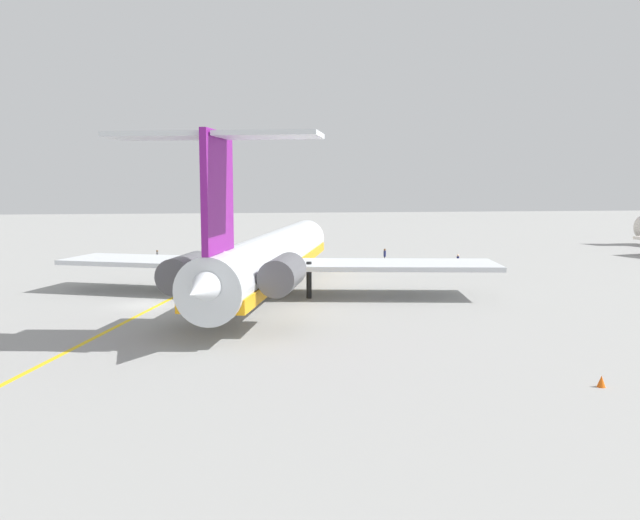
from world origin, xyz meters
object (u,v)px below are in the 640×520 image
Objects in this scene: main_jetliner at (271,257)px; ground_crew_near_tail at (157,255)px; ground_crew_near_nose at (458,260)px; ground_crew_portside at (385,254)px; safety_cone_wingtip at (601,381)px; safety_cone_nose at (169,258)px; safety_cone_tail at (195,260)px.

main_jetliner is 27.73m from ground_crew_near_tail.
ground_crew_portside is at bearing -27.96° from ground_crew_near_nose.
safety_cone_wingtip is (47.29, -1.39, -0.89)m from ground_crew_portside.
ground_crew_near_nose is 3.10× the size of safety_cone_nose.
safety_cone_tail is at bearing -158.05° from safety_cone_wingtip.
ground_crew_portside is at bearing 77.35° from safety_cone_tail.
ground_crew_near_nose is at bearing 69.23° from safety_cone_tail.
ground_crew_near_tail is 3.00× the size of safety_cone_nose.
safety_cone_tail is (-1.02, 4.36, -0.77)m from ground_crew_near_tail.
ground_crew_near_nose reaches higher than safety_cone_tail.
main_jetliner is 24.82× the size of ground_crew_near_nose.
ground_crew_near_nose is at bearing 168.70° from safety_cone_wingtip.
ground_crew_near_nose is 9.15m from ground_crew_portside.
main_jetliner is 76.95× the size of safety_cone_nose.
main_jetliner reaches higher than safety_cone_tail.
ground_crew_portside is 23.07m from safety_cone_tail.
safety_cone_tail is at bearing -7.15° from ground_crew_near_nose.
ground_crew_near_tail is 3.00× the size of safety_cone_tail.
main_jetliner is 25.86m from ground_crew_portside.
main_jetliner reaches higher than safety_cone_wingtip.
ground_crew_near_nose is at bearing 67.36° from safety_cone_nose.
safety_cone_wingtip is at bearing -102.40° from ground_crew_near_tail.
safety_cone_nose is (-7.56, -25.85, -0.89)m from ground_crew_portside.
safety_cone_tail is (-25.98, -7.48, -3.14)m from main_jetliner.
safety_cone_nose is at bearing -126.76° from safety_cone_tail.
ground_crew_near_tail is 27.15m from ground_crew_portside.
main_jetliner is 30.65m from safety_cone_nose.
ground_crew_near_tail reaches higher than safety_cone_nose.
main_jetliner reaches higher than safety_cone_nose.
ground_crew_portside is 3.34× the size of safety_cone_wingtip.
safety_cone_nose and safety_cone_wingtip have the same top height.
ground_crew_near_nose is at bearing -40.16° from main_jetliner.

